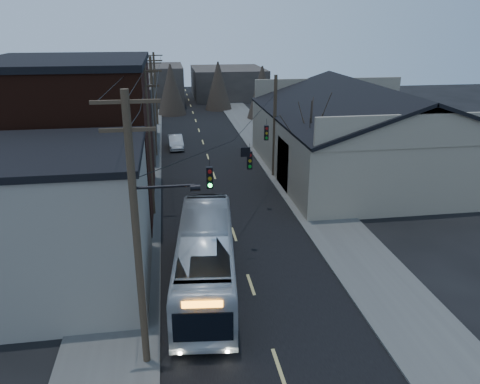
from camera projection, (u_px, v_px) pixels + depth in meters
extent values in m
cube|color=black|center=(210.00, 162.00, 43.97)|extent=(9.00, 110.00, 0.02)
cube|color=#474744|center=(139.00, 165.00, 43.01)|extent=(4.00, 110.00, 0.12)
cube|color=#474744|center=(277.00, 159.00, 44.89)|extent=(4.00, 110.00, 0.12)
cube|color=gray|center=(60.00, 224.00, 21.97)|extent=(8.00, 8.00, 7.00)
cube|color=black|center=(74.00, 139.00, 31.52)|extent=(10.00, 12.00, 10.00)
cube|color=#332C28|center=(109.00, 117.00, 46.96)|extent=(9.00, 14.00, 7.00)
cube|color=gray|center=(364.00, 144.00, 40.36)|extent=(16.00, 20.00, 5.00)
cube|color=black|center=(323.00, 101.00, 38.48)|extent=(8.16, 20.60, 2.86)
cube|color=black|center=(413.00, 99.00, 39.64)|extent=(8.16, 20.60, 2.86)
cube|color=#332C28|center=(151.00, 85.00, 74.55)|extent=(10.00, 12.00, 6.00)
cube|color=#332C28|center=(228.00, 83.00, 81.25)|extent=(12.00, 14.00, 5.00)
cone|color=black|center=(309.00, 150.00, 34.40)|extent=(0.40, 0.40, 7.20)
cylinder|color=#382B1E|center=(137.00, 241.00, 16.39)|extent=(0.28, 0.28, 10.50)
cube|color=#382B1E|center=(125.00, 102.00, 14.72)|extent=(2.20, 0.12, 0.12)
cylinder|color=#382B1E|center=(149.00, 144.00, 30.39)|extent=(0.28, 0.28, 10.00)
cube|color=#382B1E|center=(144.00, 71.00, 28.82)|extent=(2.20, 0.12, 0.12)
cylinder|color=#382B1E|center=(153.00, 108.00, 44.40)|extent=(0.28, 0.28, 9.50)
cube|color=#382B1E|center=(150.00, 61.00, 42.91)|extent=(2.20, 0.12, 0.12)
cylinder|color=#382B1E|center=(156.00, 89.00, 58.41)|extent=(0.28, 0.28, 9.00)
cube|color=#382B1E|center=(153.00, 55.00, 57.00)|extent=(2.20, 0.12, 0.12)
cylinder|color=#382B1E|center=(275.00, 127.00, 38.60)|extent=(0.28, 0.28, 8.50)
cube|color=black|center=(210.00, 178.00, 20.76)|extent=(0.28, 0.20, 1.00)
cube|color=black|center=(250.00, 160.00, 25.52)|extent=(0.28, 0.20, 1.00)
cube|color=black|center=(266.00, 133.00, 31.37)|extent=(0.28, 0.20, 1.00)
imported|color=#B5BCC2|center=(206.00, 258.00, 22.90)|extent=(3.81, 11.59, 3.17)
imported|color=#AEB2B6|center=(176.00, 142.00, 48.70)|extent=(1.61, 4.15, 1.35)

